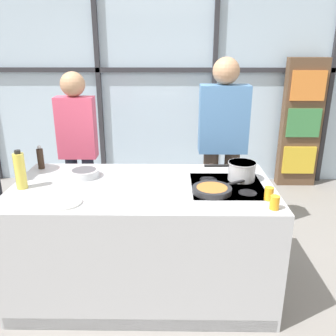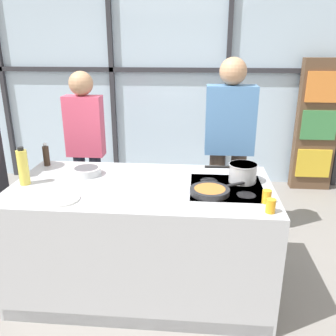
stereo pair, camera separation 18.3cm
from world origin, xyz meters
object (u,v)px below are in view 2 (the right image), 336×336
juice_glass_near (271,206)px  juice_glass_far (267,197)px  spectator_center_left (229,140)px  saucepan (242,172)px  oil_bottle (23,167)px  pepper_grinder (46,155)px  mixing_bowl (87,171)px  frying_pan (211,191)px  spectator_far_left (86,142)px  white_plate (61,199)px

juice_glass_near → juice_glass_far: bearing=90.0°
spectator_center_left → saucepan: 0.78m
spectator_center_left → juice_glass_near: size_ratio=19.96×
oil_bottle → pepper_grinder: (-0.01, 0.42, -0.04)m
oil_bottle → pepper_grinder: 0.43m
mixing_bowl → oil_bottle: bearing=-149.4°
frying_pan → saucepan: 0.35m
spectator_far_left → pepper_grinder: (-0.17, -0.54, 0.02)m
saucepan → white_plate: (-1.23, -0.44, -0.07)m
oil_bottle → saucepan: bearing=6.7°
saucepan → juice_glass_far: (0.12, -0.37, -0.03)m
spectator_center_left → oil_bottle: 1.83m
juice_glass_far → saucepan: bearing=107.7°
juice_glass_near → mixing_bowl: bearing=157.4°
frying_pan → oil_bottle: bearing=177.6°
mixing_bowl → juice_glass_near: (1.33, -0.55, 0.01)m
frying_pan → juice_glass_far: 0.38m
mixing_bowl → pepper_grinder: pepper_grinder is taller
spectator_far_left → white_plate: bearing=99.7°
white_plate → mixing_bowl: size_ratio=1.05×
white_plate → juice_glass_far: size_ratio=2.74×
spectator_center_left → juice_glass_far: bearing=98.0°
pepper_grinder → white_plate: bearing=-60.7°
mixing_bowl → juice_glass_far: size_ratio=2.60×
saucepan → white_plate: bearing=-160.3°
frying_pan → pepper_grinder: 1.46m
pepper_grinder → juice_glass_far: size_ratio=2.25×
spectator_center_left → white_plate: bearing=45.6°
white_plate → saucepan: bearing=19.7°
frying_pan → oil_bottle: size_ratio=1.58×
frying_pan → mixing_bowl: 1.01m
spectator_far_left → juice_glass_far: size_ratio=18.51×
white_plate → spectator_far_left: bearing=99.7°
saucepan → frying_pan: bearing=-134.4°
oil_bottle → pepper_grinder: bearing=91.4°
spectator_far_left → frying_pan: spectator_far_left is taller
oil_bottle → juice_glass_far: size_ratio=3.22×
spectator_far_left → spectator_center_left: bearing=180.0°
oil_bottle → juice_glass_far: (1.72, -0.18, -0.09)m
spectator_far_left → white_plate: spectator_far_left is taller
spectator_far_left → frying_pan: size_ratio=3.64×
juice_glass_near → juice_glass_far: size_ratio=1.00×
frying_pan → oil_bottle: (-1.36, 0.06, 0.11)m
spectator_center_left → pepper_grinder: spectator_center_left is taller
spectator_far_left → juice_glass_far: bearing=143.8°
pepper_grinder → juice_glass_near: size_ratio=2.25×
spectator_far_left → juice_glass_near: bearing=140.6°
juice_glass_near → juice_glass_far: 0.14m
white_plate → juice_glass_near: size_ratio=2.74×
spectator_center_left → saucepan: (0.04, -0.78, -0.04)m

